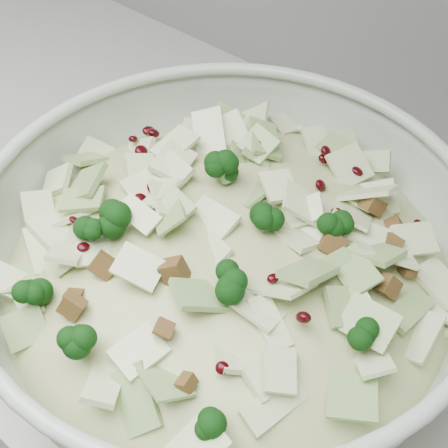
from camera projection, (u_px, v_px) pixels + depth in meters
name	position (u px, v px, depth m)	size (l,w,h in m)	color
mixing_bowl	(227.00, 274.00, 0.52)	(0.44, 0.44, 0.16)	#ACBDAC
salad	(227.00, 254.00, 0.51)	(0.46, 0.46, 0.16)	tan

